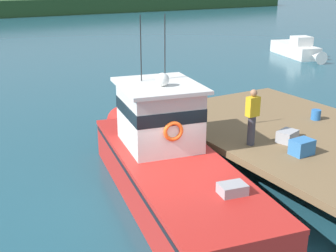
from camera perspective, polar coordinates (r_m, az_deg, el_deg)
name	(u,v)px	position (r m, az deg, el deg)	size (l,w,h in m)	color
ground_plane	(164,201)	(12.13, -0.47, -9.65)	(200.00, 200.00, 0.00)	#1E4C5B
dock	(295,133)	(14.50, 16.14, -0.89)	(6.00, 9.00, 1.20)	#4C3D2D
main_fishing_boat	(167,160)	(12.14, -0.15, -4.36)	(4.00, 9.97, 4.80)	red
crate_single_by_cleat	(302,147)	(12.44, 16.93, -2.62)	(0.60, 0.44, 0.42)	#3370B2
crate_single_far	(287,136)	(13.27, 15.18, -1.28)	(0.60, 0.44, 0.34)	#9E9EA3
bait_bucket	(316,115)	(15.60, 18.59, 1.39)	(0.32, 0.32, 0.34)	#2866B2
deckhand_by_the_boat	(252,116)	(12.59, 10.84, 1.27)	(0.36, 0.22, 1.63)	#383842
moored_boat_far_left	(298,50)	(34.83, 16.42, 9.47)	(2.98, 6.26, 1.57)	silver
mooring_buoy_spare_mooring	(161,86)	(23.51, -0.95, 5.15)	(0.42, 0.42, 0.42)	#EA5B19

